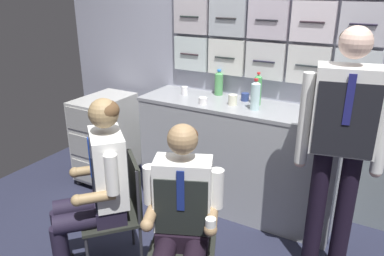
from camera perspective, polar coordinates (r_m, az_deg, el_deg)
galley_bulkhead at (r=3.43m, az=9.44°, el=6.82°), size 4.20×0.14×2.17m
galley_counter at (r=3.40m, az=6.92°, el=-4.42°), size 1.79×0.53×1.00m
service_trolley at (r=3.99m, az=-13.02°, el=-1.23°), size 0.40×0.65×0.89m
folding_chair_left at (r=2.74m, az=-10.52°, el=-11.07°), size 0.56×0.56×0.83m
crew_member_left at (r=2.63m, az=-14.22°, el=-7.88°), size 0.66×0.68×1.28m
folding_chair_right at (r=2.48m, az=-1.06°, el=-14.42°), size 0.52×0.52×0.83m
crew_member_right at (r=2.26m, az=-1.62°, el=-13.57°), size 0.54×0.66×1.22m
crew_member_standing at (r=2.55m, az=21.78°, el=-1.35°), size 0.54×0.33×1.73m
water_bottle_tall at (r=3.20m, az=9.97°, el=5.78°), size 0.06×0.06×0.28m
sparkling_bottle_green at (r=3.06m, az=9.62°, el=4.94°), size 0.07×0.07×0.26m
water_bottle_blue_cap at (r=3.46m, az=4.10°, el=6.84°), size 0.08×0.08×0.24m
coffee_cup_spare at (r=3.32m, az=8.08°, el=4.74°), size 0.07×0.07×0.07m
paper_cup_blue at (r=3.19m, az=6.22°, el=4.33°), size 0.07×0.07×0.09m
paper_cup_tan at (r=3.48m, az=-1.12°, el=5.75°), size 0.06×0.06×0.08m
espresso_cup_small at (r=3.20m, az=1.68°, el=4.21°), size 0.07×0.07×0.06m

